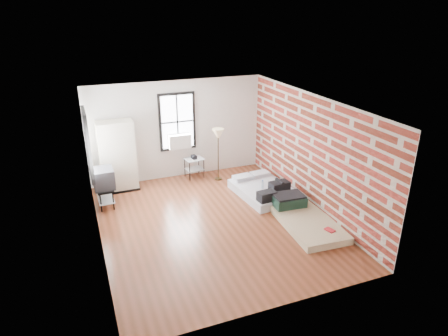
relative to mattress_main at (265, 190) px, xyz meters
name	(u,v)px	position (x,y,z in m)	size (l,w,h in m)	color
ground	(214,223)	(-1.75, -0.88, -0.15)	(6.00, 6.00, 0.00)	#572B16
room_shell	(217,146)	(-1.52, -0.52, 1.58)	(5.02, 6.02, 2.80)	silver
mattress_main	(265,190)	(0.00, 0.00, 0.00)	(1.44, 1.86, 0.56)	silver
mattress_bare	(302,217)	(0.19, -1.58, -0.02)	(1.21, 2.12, 0.44)	beige
wardrobe	(118,156)	(-3.50, 1.77, 0.80)	(0.97, 0.56, 1.92)	black
side_table	(194,162)	(-1.36, 1.84, 0.30)	(0.56, 0.47, 0.68)	black
floor_lamp	(218,137)	(-0.77, 1.43, 1.13)	(0.32, 0.32, 1.51)	#312510
tv_stand	(104,180)	(-3.96, 0.90, 0.56)	(0.51, 0.71, 0.99)	black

